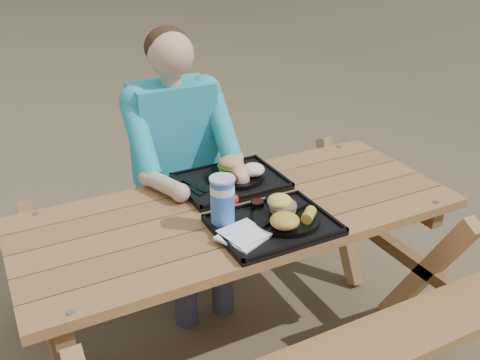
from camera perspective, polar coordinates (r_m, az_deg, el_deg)
name	(u,v)px	position (r m, az deg, el deg)	size (l,w,h in m)	color
ground	(240,347)	(2.64, 0.00, -17.35)	(60.00, 60.00, 0.00)	#999999
picnic_table	(240,282)	(2.40, 0.00, -10.87)	(1.80, 1.49, 0.75)	#999999
tray_near	(273,226)	(2.06, 3.58, -4.90)	(0.45, 0.35, 0.02)	black
tray_far	(231,182)	(2.38, -0.99, -0.23)	(0.45, 0.35, 0.02)	black
plate_near	(286,219)	(2.07, 4.98, -4.12)	(0.26, 0.26, 0.02)	black
plate_far	(236,176)	(2.39, -0.45, 0.44)	(0.26, 0.26, 0.02)	black
napkin_stack	(243,236)	(1.96, 0.30, -5.97)	(0.15, 0.15, 0.02)	white
soda_cup	(223,202)	(2.00, -1.87, -2.37)	(0.09, 0.09, 0.18)	#1751AE
condiment_bbq	(257,205)	(2.14, 1.85, -2.67)	(0.05, 0.05, 0.03)	black
condiment_mustard	(272,202)	(2.17, 3.42, -2.33)	(0.05, 0.05, 0.03)	orange
sandwich	(283,199)	(2.07, 4.65, -2.01)	(0.10, 0.10, 0.11)	#F1C755
mac_cheese	(285,221)	(1.98, 4.79, -4.35)	(0.11, 0.11, 0.06)	gold
corn_cob	(309,215)	(2.04, 7.35, -3.71)	(0.07, 0.07, 0.04)	gold
cutlery_far	(195,186)	(2.32, -4.84, -0.67)	(0.03, 0.16, 0.01)	black
burger	(231,160)	(2.40, -0.98, 2.16)	(0.11, 0.11, 0.10)	gold
baked_beans	(230,178)	(2.31, -1.08, 0.25)	(0.09, 0.09, 0.04)	#531110
potato_salad	(253,170)	(2.36, 1.44, 1.11)	(0.10, 0.10, 0.06)	white
diner	(177,179)	(2.69, -6.72, 0.07)	(0.48, 0.84, 1.28)	#1AB5BB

